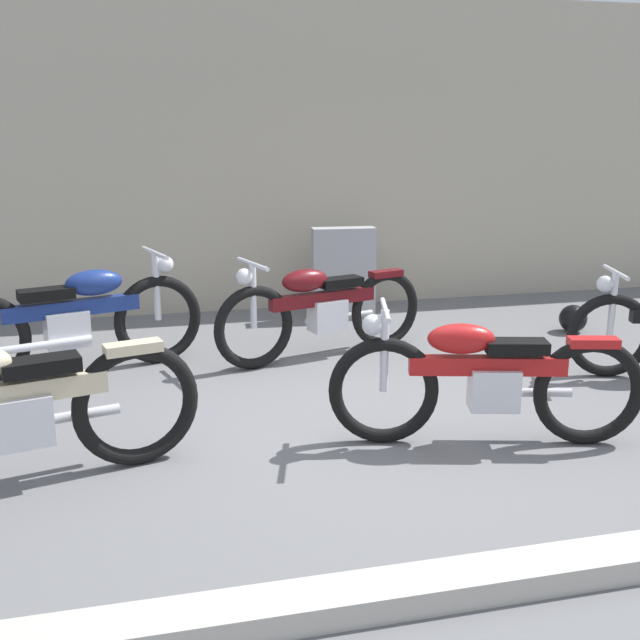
% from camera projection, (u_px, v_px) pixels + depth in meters
% --- Properties ---
extents(ground_plane, '(40.00, 40.00, 0.00)m').
position_uv_depth(ground_plane, '(371.00, 428.00, 5.19)').
color(ground_plane, slate).
extents(building_wall, '(18.00, 0.30, 3.38)m').
position_uv_depth(building_wall, '(270.00, 155.00, 8.34)').
color(building_wall, '#B2A893').
rests_on(building_wall, ground_plane).
extents(curb_strip, '(18.00, 0.24, 0.12)m').
position_uv_depth(curb_strip, '(501.00, 577.00, 3.37)').
color(curb_strip, '#B7B2A8').
rests_on(curb_strip, ground_plane).
extents(stone_marker, '(0.68, 0.26, 0.97)m').
position_uv_depth(stone_marker, '(343.00, 273.00, 8.08)').
color(stone_marker, '#9E9EA3').
rests_on(stone_marker, ground_plane).
extents(helmet, '(0.28, 0.28, 0.28)m').
position_uv_depth(helmet, '(573.00, 319.00, 7.57)').
color(helmet, black).
rests_on(helmet, ground_plane).
extents(motorcycle_maroon, '(2.00, 0.79, 0.92)m').
position_uv_depth(motorcycle_maroon, '(321.00, 309.00, 6.66)').
color(motorcycle_maroon, black).
rests_on(motorcycle_maroon, ground_plane).
extents(motorcycle_cream, '(2.14, 0.78, 0.98)m').
position_uv_depth(motorcycle_cream, '(6.00, 411.00, 4.20)').
color(motorcycle_cream, black).
rests_on(motorcycle_cream, ground_plane).
extents(motorcycle_red, '(1.98, 0.74, 0.91)m').
position_uv_depth(motorcycle_red, '(484.00, 379.00, 4.84)').
color(motorcycle_red, black).
rests_on(motorcycle_red, ground_plane).
extents(motorcycle_blue, '(2.13, 0.86, 0.99)m').
position_uv_depth(motorcycle_blue, '(75.00, 320.00, 6.17)').
color(motorcycle_blue, black).
rests_on(motorcycle_blue, ground_plane).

